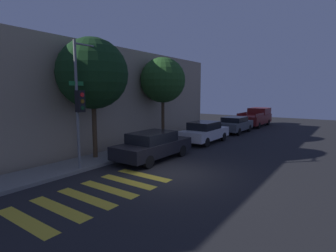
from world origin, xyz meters
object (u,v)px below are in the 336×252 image
object	(u,v)px
sedan_near_corner	(153,145)
pickup_truck	(256,117)
sedan_middle	(205,132)
tree_near_corner	(93,74)
tree_midblock	(163,80)
sedan_far_end	(235,124)
traffic_light_pole	(87,89)

from	to	relation	value
sedan_near_corner	pickup_truck	size ratio (longest dim) A/B	0.83
sedan_near_corner	sedan_middle	world-z (taller)	sedan_middle
sedan_middle	tree_near_corner	size ratio (longest dim) A/B	0.70
pickup_truck	tree_midblock	distance (m)	13.73
sedan_near_corner	sedan_far_end	xyz separation A→B (m)	(11.28, 0.00, -0.02)
traffic_light_pole	pickup_truck	xyz separation A→B (m)	(20.19, -1.27, -2.68)
sedan_middle	sedan_far_end	xyz separation A→B (m)	(5.60, 0.00, -0.02)
sedan_near_corner	pickup_truck	distance (m)	17.21
traffic_light_pole	sedan_far_end	world-z (taller)	traffic_light_pole
traffic_light_pole	tree_midblock	xyz separation A→B (m)	(7.09, 1.13, 0.66)
pickup_truck	sedan_near_corner	bearing A→B (deg)	180.00
traffic_light_pole	sedan_middle	world-z (taller)	traffic_light_pole
pickup_truck	tree_near_corner	xyz separation A→B (m)	(-18.94, 2.40, 3.43)
tree_near_corner	pickup_truck	bearing A→B (deg)	-7.22
tree_near_corner	tree_midblock	xyz separation A→B (m)	(5.84, 0.00, -0.08)
sedan_middle	sedan_far_end	world-z (taller)	sedan_middle
sedan_far_end	pickup_truck	world-z (taller)	pickup_truck
sedan_near_corner	tree_near_corner	size ratio (longest dim) A/B	0.75
sedan_middle	tree_near_corner	distance (m)	8.57
traffic_light_pole	sedan_middle	xyz separation A→B (m)	(8.67, -1.27, -2.83)
sedan_far_end	tree_midblock	world-z (taller)	tree_midblock
sedan_near_corner	sedan_middle	bearing A→B (deg)	0.00
sedan_near_corner	tree_near_corner	xyz separation A→B (m)	(-1.73, 2.40, 3.58)
sedan_near_corner	tree_midblock	xyz separation A→B (m)	(4.11, 2.40, 3.50)
sedan_near_corner	pickup_truck	xyz separation A→B (m)	(17.21, -0.00, 0.15)
traffic_light_pole	sedan_near_corner	bearing A→B (deg)	-23.08
tree_near_corner	tree_midblock	bearing A→B (deg)	0.00
sedan_middle	pickup_truck	distance (m)	11.53
sedan_near_corner	tree_near_corner	world-z (taller)	tree_near_corner
sedan_middle	tree_midblock	distance (m)	4.52
traffic_light_pole	tree_near_corner	xyz separation A→B (m)	(1.26, 1.13, 0.75)
sedan_far_end	tree_near_corner	xyz separation A→B (m)	(-13.01, 2.40, 3.60)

